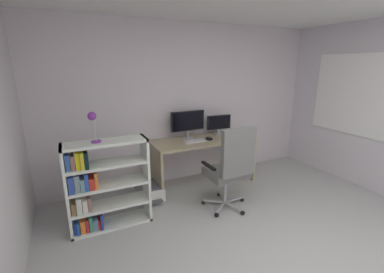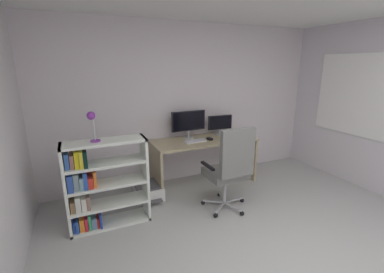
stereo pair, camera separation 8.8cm
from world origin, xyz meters
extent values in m
cube|color=silver|center=(0.00, 2.83, 1.28)|extent=(4.69, 0.10, 2.55)
cube|color=white|center=(2.34, 1.44, 1.45)|extent=(0.01, 1.49, 1.19)
cube|color=white|center=(2.33, 1.44, 1.45)|extent=(0.02, 1.57, 1.27)
cube|color=tan|center=(0.10, 2.43, 0.74)|extent=(1.66, 0.66, 0.04)
cube|color=tan|center=(-0.71, 2.43, 0.36)|extent=(0.04, 0.63, 0.72)
cube|color=tan|center=(0.91, 2.43, 0.36)|extent=(0.04, 0.63, 0.72)
cylinder|color=#B2B5B7|center=(-0.09, 2.59, 0.76)|extent=(0.18, 0.18, 0.01)
cylinder|color=#B2B5B7|center=(-0.09, 2.59, 0.83)|extent=(0.03, 0.03, 0.13)
cube|color=black|center=(-0.09, 2.59, 1.04)|extent=(0.57, 0.05, 0.32)
cube|color=black|center=(-0.09, 2.57, 1.04)|extent=(0.53, 0.02, 0.29)
cylinder|color=#B2B5B7|center=(0.49, 2.59, 0.76)|extent=(0.18, 0.18, 0.01)
cylinder|color=#B2B5B7|center=(0.49, 2.59, 0.81)|extent=(0.03, 0.03, 0.09)
cube|color=black|center=(0.49, 2.59, 0.97)|extent=(0.42, 0.07, 0.24)
cube|color=black|center=(0.49, 2.57, 0.97)|extent=(0.39, 0.04, 0.22)
cube|color=silver|center=(-0.08, 2.36, 0.77)|extent=(0.35, 0.15, 0.02)
cube|color=black|center=(0.17, 2.35, 0.77)|extent=(0.08, 0.11, 0.03)
cube|color=#B7BABC|center=(0.17, 1.62, 0.07)|extent=(0.30, 0.04, 0.02)
sphere|color=black|center=(0.32, 1.63, 0.03)|extent=(0.06, 0.06, 0.06)
cube|color=#B7BABC|center=(0.07, 1.76, 0.07)|extent=(0.12, 0.30, 0.02)
sphere|color=black|center=(0.11, 1.91, 0.03)|extent=(0.06, 0.06, 0.06)
cube|color=#B7BABC|center=(-0.10, 1.71, 0.07)|extent=(0.26, 0.20, 0.02)
sphere|color=black|center=(-0.22, 1.79, 0.03)|extent=(0.06, 0.06, 0.06)
cube|color=#B7BABC|center=(-0.10, 1.53, 0.07)|extent=(0.26, 0.21, 0.02)
sphere|color=black|center=(-0.22, 1.44, 0.03)|extent=(0.06, 0.06, 0.06)
cube|color=#B7BABC|center=(0.07, 1.48, 0.07)|extent=(0.13, 0.29, 0.02)
sphere|color=black|center=(0.12, 1.34, 0.03)|extent=(0.06, 0.06, 0.06)
cylinder|color=#B7BABC|center=(0.02, 1.62, 0.26)|extent=(0.04, 0.04, 0.39)
cube|color=slate|center=(0.02, 1.62, 0.51)|extent=(0.52, 0.45, 0.10)
cube|color=slate|center=(0.03, 1.37, 0.86)|extent=(0.47, 0.08, 0.61)
cube|color=black|center=(-0.25, 1.61, 0.66)|extent=(0.05, 0.31, 0.03)
cube|color=black|center=(0.30, 1.63, 0.66)|extent=(0.05, 0.31, 0.03)
cube|color=silver|center=(-1.92, 1.86, 0.54)|extent=(0.03, 0.30, 1.07)
cube|color=silver|center=(-1.01, 1.86, 0.54)|extent=(0.03, 0.30, 1.07)
cube|color=silver|center=(-1.46, 1.86, 1.06)|extent=(0.94, 0.30, 0.03)
cube|color=silver|center=(-1.46, 1.86, 0.02)|extent=(0.94, 0.30, 0.03)
cube|color=silver|center=(-1.46, 1.86, 0.28)|extent=(0.88, 0.30, 0.03)
cube|color=silver|center=(-1.46, 1.86, 0.54)|extent=(0.88, 0.30, 0.03)
cube|color=silver|center=(-1.46, 1.86, 0.80)|extent=(0.88, 0.30, 0.03)
cube|color=#2342AA|center=(-1.88, 1.86, 0.10)|extent=(0.02, 0.22, 0.14)
cube|color=#294FA0|center=(-1.85, 1.87, 0.10)|extent=(0.03, 0.25, 0.14)
cube|color=orange|center=(-1.80, 1.86, 0.11)|extent=(0.05, 0.21, 0.15)
cube|color=#BC2136|center=(-1.75, 1.86, 0.11)|extent=(0.03, 0.24, 0.16)
cube|color=#329A5B|center=(-1.71, 1.87, 0.12)|extent=(0.03, 0.25, 0.19)
cube|color=slate|center=(-1.66, 1.87, 0.10)|extent=(0.06, 0.24, 0.13)
cube|color=red|center=(-1.62, 1.86, 0.09)|extent=(0.02, 0.21, 0.12)
cube|color=#243EA0|center=(-1.59, 1.86, 0.12)|extent=(0.03, 0.27, 0.18)
cube|color=olive|center=(-1.87, 1.86, 0.36)|extent=(0.05, 0.22, 0.13)
cube|color=silver|center=(-1.81, 1.86, 0.39)|extent=(0.06, 0.27, 0.19)
cube|color=silver|center=(-1.75, 1.86, 0.37)|extent=(0.05, 0.27, 0.16)
cube|color=#836154|center=(-1.70, 1.86, 0.37)|extent=(0.04, 0.23, 0.16)
cube|color=#2C499C|center=(-1.86, 1.86, 0.65)|extent=(0.06, 0.26, 0.19)
cube|color=gray|center=(-1.80, 1.86, 0.65)|extent=(0.06, 0.23, 0.19)
cube|color=#699199|center=(-1.75, 1.85, 0.63)|extent=(0.04, 0.23, 0.15)
cube|color=#294DA8|center=(-1.71, 1.86, 0.65)|extent=(0.04, 0.24, 0.20)
cube|color=red|center=(-1.65, 1.87, 0.62)|extent=(0.06, 0.26, 0.13)
cube|color=orange|center=(-1.61, 1.87, 0.65)|extent=(0.03, 0.23, 0.19)
cube|color=#305499|center=(-1.87, 1.87, 0.90)|extent=(0.05, 0.22, 0.18)
cube|color=#885A53|center=(-1.82, 1.87, 0.89)|extent=(0.04, 0.23, 0.16)
cube|color=gold|center=(-1.77, 1.87, 0.91)|extent=(0.05, 0.24, 0.19)
cube|color=gold|center=(-1.73, 1.86, 0.91)|extent=(0.04, 0.26, 0.19)
cube|color=black|center=(-1.68, 1.86, 0.90)|extent=(0.04, 0.27, 0.18)
cylinder|color=purple|center=(-1.55, 1.86, 1.08)|extent=(0.11, 0.11, 0.02)
cylinder|color=silver|center=(-1.55, 1.86, 1.22)|extent=(0.01, 0.01, 0.25)
sphere|color=purple|center=(-1.57, 1.86, 1.37)|extent=(0.09, 0.09, 0.09)
cube|color=silver|center=(-0.88, 2.31, 0.10)|extent=(0.40, 0.42, 0.19)
cube|color=#4C4C51|center=(-0.88, 2.31, 0.20)|extent=(0.37, 0.39, 0.02)
cube|color=#4C4C51|center=(-0.88, 2.06, 0.06)|extent=(0.28, 0.10, 0.01)
camera|label=1|loc=(-1.81, -1.14, 1.92)|focal=24.66mm
camera|label=2|loc=(-1.73, -1.18, 1.92)|focal=24.66mm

